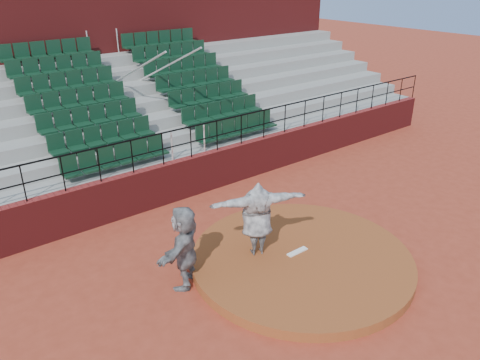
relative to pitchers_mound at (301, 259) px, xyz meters
name	(u,v)px	position (x,y,z in m)	size (l,w,h in m)	color
ground	(301,263)	(0.00, 0.00, -0.12)	(90.00, 90.00, 0.00)	#963521
pitchers_mound	(301,259)	(0.00, 0.00, 0.00)	(5.50, 5.50, 0.25)	brown
pitching_rubber	(297,252)	(0.00, 0.15, 0.14)	(0.60, 0.15, 0.03)	white
boundary_wall	(192,176)	(0.00, 5.00, 0.53)	(24.00, 0.30, 1.30)	maroon
wall_railing	(191,135)	(0.00, 5.00, 1.90)	(24.04, 0.05, 1.03)	black
seating_deck	(139,125)	(0.00, 8.65, 1.32)	(24.00, 5.97, 4.63)	gray
press_box_facade	(90,53)	(0.00, 12.60, 3.43)	(24.00, 3.00, 7.10)	maroon
pitcher	(257,218)	(-0.81, 0.79, 1.09)	(2.38, 0.65, 1.93)	black
fielder	(184,247)	(-2.70, 1.09, 0.88)	(1.87, 0.59, 2.01)	black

